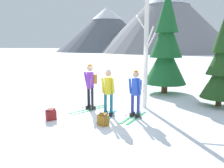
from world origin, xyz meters
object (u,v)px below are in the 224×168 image
at_px(pine_tree_near, 221,65).
at_px(backpack_on_snow_front, 103,120).
at_px(skier_in_yellow, 108,91).
at_px(backpack_on_snow_beside, 51,115).
at_px(skier_in_purple, 90,84).
at_px(skier_in_blue, 136,91).
at_px(birch_tree_tall, 146,42).
at_px(pine_tree_mid, 166,47).

height_order(pine_tree_near, backpack_on_snow_front, pine_tree_near).
bearing_deg(skier_in_yellow, pine_tree_near, 23.74).
distance_m(backpack_on_snow_front, backpack_on_snow_beside, 1.86).
bearing_deg(backpack_on_snow_beside, backpack_on_snow_front, -8.73).
xyz_separation_m(skier_in_yellow, backpack_on_snow_front, (-0.01, -0.99, -0.73)).
height_order(skier_in_purple, backpack_on_snow_beside, skier_in_purple).
xyz_separation_m(skier_in_yellow, backpack_on_snow_beside, (-1.86, -0.71, -0.73)).
distance_m(skier_in_blue, birch_tree_tall, 2.16).
distance_m(skier_in_blue, pine_tree_mid, 4.79).
bearing_deg(skier_in_blue, pine_tree_near, 29.14).
xyz_separation_m(skier_in_blue, backpack_on_snow_beside, (-2.82, -0.74, -0.75)).
bearing_deg(pine_tree_mid, skier_in_yellow, -118.57).
xyz_separation_m(skier_in_purple, skier_in_yellow, (0.81, -0.72, -0.10)).
xyz_separation_m(birch_tree_tall, backpack_on_snow_front, (-1.32, -2.30, -2.45)).
xyz_separation_m(pine_tree_near, birch_tree_tall, (-3.05, -0.62, 0.93)).
height_order(skier_in_blue, backpack_on_snow_beside, skier_in_blue).
bearing_deg(pine_tree_near, skier_in_yellow, -156.26).
bearing_deg(birch_tree_tall, skier_in_yellow, -135.16).
relative_size(skier_in_purple, skier_in_yellow, 1.07).
distance_m(skier_in_yellow, birch_tree_tall, 2.52).
bearing_deg(skier_in_blue, birch_tree_tall, 74.97).
distance_m(pine_tree_mid, backpack_on_snow_front, 6.27).
xyz_separation_m(skier_in_purple, birch_tree_tall, (2.12, 0.58, 1.62)).
bearing_deg(backpack_on_snow_front, birch_tree_tall, 60.07).
relative_size(skier_in_blue, backpack_on_snow_front, 4.16).
relative_size(skier_in_purple, skier_in_blue, 1.08).
height_order(skier_in_yellow, pine_tree_near, pine_tree_near).
xyz_separation_m(skier_in_yellow, pine_tree_mid, (2.37, 4.35, 1.51)).
bearing_deg(pine_tree_mid, backpack_on_snow_front, -114.02).
height_order(pine_tree_mid, backpack_on_snow_beside, pine_tree_mid).
bearing_deg(pine_tree_mid, skier_in_blue, -107.99).
bearing_deg(backpack_on_snow_front, skier_in_purple, 114.85).
bearing_deg(backpack_on_snow_beside, pine_tree_near, 22.93).
bearing_deg(skier_in_purple, backpack_on_snow_beside, -126.10).
distance_m(skier_in_yellow, pine_tree_near, 4.83).
bearing_deg(pine_tree_near, birch_tree_tall, -168.58).
height_order(skier_in_purple, birch_tree_tall, birch_tree_tall).
height_order(pine_tree_near, birch_tree_tall, birch_tree_tall).
bearing_deg(birch_tree_tall, pine_tree_near, 11.42).
distance_m(pine_tree_near, backpack_on_snow_beside, 6.92).
relative_size(skier_in_yellow, pine_tree_mid, 0.32).
bearing_deg(backpack_on_snow_front, pine_tree_near, 33.66).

